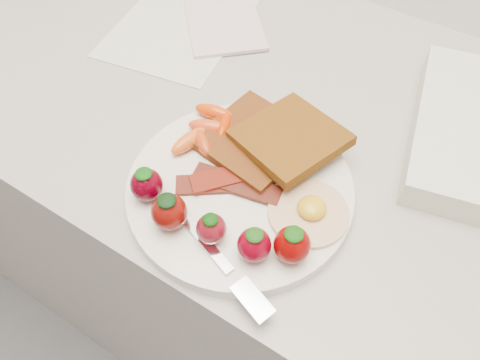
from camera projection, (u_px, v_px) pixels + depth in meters
The scene contains 11 objects.
counter at pixel (280, 261), 1.01m from camera, with size 2.00×0.60×0.90m, color gray.
plate at pixel (240, 189), 0.56m from camera, with size 0.27×0.27×0.02m, color silver.
toast_lower at pixel (255, 140), 0.59m from camera, with size 0.12×0.12×0.01m, color #3A1A0C.
toast_upper at pixel (290, 138), 0.57m from camera, with size 0.11×0.11×0.01m, color #48230B.
fried_egg at pixel (309, 211), 0.53m from camera, with size 0.12×0.12×0.02m.
bacon_strips at pixel (231, 181), 0.55m from camera, with size 0.12×0.11×0.01m.
baby_carrots at pixel (207, 129), 0.59m from camera, with size 0.07×0.10×0.02m.
strawberries at pixel (213, 221), 0.50m from camera, with size 0.21×0.08×0.05m.
fork at pixel (222, 262), 0.49m from camera, with size 0.17×0.08×0.00m.
paper_sheet at pixel (181, 24), 0.77m from camera, with size 0.19×0.26×0.00m, color beige.
notepad at pixel (224, 21), 0.77m from camera, with size 0.12×0.17×0.01m, color beige.
Camera 1 is at (0.17, 1.27, 1.37)m, focal length 35.00 mm.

